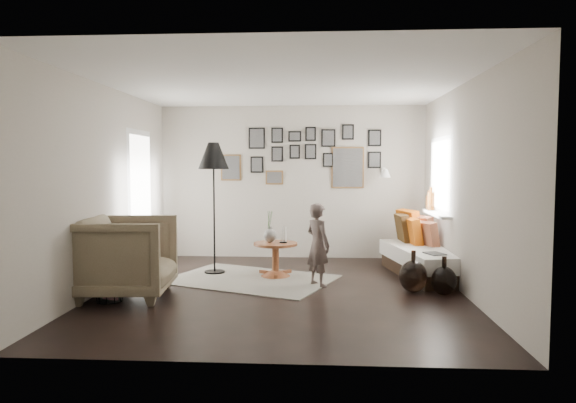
# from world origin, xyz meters

# --- Properties ---
(ground) EXTENTS (4.80, 4.80, 0.00)m
(ground) POSITION_xyz_m (0.00, 0.00, 0.00)
(ground) COLOR black
(ground) RESTS_ON ground
(wall_back) EXTENTS (4.50, 0.00, 4.50)m
(wall_back) POSITION_xyz_m (0.00, 2.40, 1.30)
(wall_back) COLOR #AFA699
(wall_back) RESTS_ON ground
(wall_front) EXTENTS (4.50, 0.00, 4.50)m
(wall_front) POSITION_xyz_m (0.00, -2.40, 1.30)
(wall_front) COLOR #AFA699
(wall_front) RESTS_ON ground
(wall_left) EXTENTS (0.00, 4.80, 4.80)m
(wall_left) POSITION_xyz_m (-2.25, 0.00, 1.30)
(wall_left) COLOR #AFA699
(wall_left) RESTS_ON ground
(wall_right) EXTENTS (0.00, 4.80, 4.80)m
(wall_right) POSITION_xyz_m (2.25, 0.00, 1.30)
(wall_right) COLOR #AFA699
(wall_right) RESTS_ON ground
(ceiling) EXTENTS (4.80, 4.80, 0.00)m
(ceiling) POSITION_xyz_m (0.00, 0.00, 2.60)
(ceiling) COLOR white
(ceiling) RESTS_ON wall_back
(door_left) EXTENTS (0.00, 2.14, 2.14)m
(door_left) POSITION_xyz_m (-2.23, 1.20, 1.05)
(door_left) COLOR white
(door_left) RESTS_ON wall_left
(window_right) EXTENTS (0.15, 1.32, 1.30)m
(window_right) POSITION_xyz_m (2.18, 1.34, 0.93)
(window_right) COLOR white
(window_right) RESTS_ON wall_right
(gallery_wall) EXTENTS (2.74, 0.03, 1.08)m
(gallery_wall) POSITION_xyz_m (0.29, 2.38, 1.74)
(gallery_wall) COLOR brown
(gallery_wall) RESTS_ON wall_back
(wall_sconce) EXTENTS (0.18, 0.36, 0.16)m
(wall_sconce) POSITION_xyz_m (1.55, 2.13, 1.46)
(wall_sconce) COLOR white
(wall_sconce) RESTS_ON wall_back
(rug) EXTENTS (2.57, 2.20, 0.01)m
(rug) POSITION_xyz_m (-0.48, 0.61, 0.01)
(rug) COLOR beige
(rug) RESTS_ON ground
(pedestal_table) EXTENTS (0.63, 0.63, 0.49)m
(pedestal_table) POSITION_xyz_m (-0.15, 0.81, 0.23)
(pedestal_table) COLOR brown
(pedestal_table) RESTS_ON ground
(vase) EXTENTS (0.18, 0.18, 0.45)m
(vase) POSITION_xyz_m (-0.23, 0.83, 0.63)
(vase) COLOR black
(vase) RESTS_ON pedestal_table
(candles) EXTENTS (0.11, 0.11, 0.23)m
(candles) POSITION_xyz_m (-0.04, 0.81, 0.60)
(candles) COLOR black
(candles) RESTS_ON pedestal_table
(daybed) EXTENTS (1.13, 1.96, 0.90)m
(daybed) POSITION_xyz_m (2.00, 1.08, 0.28)
(daybed) COLOR black
(daybed) RESTS_ON ground
(magazine_on_daybed) EXTENTS (0.29, 0.33, 0.01)m
(magazine_on_daybed) POSITION_xyz_m (2.00, 0.44, 0.42)
(magazine_on_daybed) COLOR black
(magazine_on_daybed) RESTS_ON daybed
(armchair) EXTENTS (1.16, 1.13, 0.98)m
(armchair) POSITION_xyz_m (-1.84, -0.41, 0.49)
(armchair) COLOR #6D614A
(armchair) RESTS_ON ground
(armchair_cushion) EXTENTS (0.46, 0.48, 0.20)m
(armchair_cushion) POSITION_xyz_m (-1.81, -0.36, 0.48)
(armchair_cushion) COLOR white
(armchair_cushion) RESTS_ON armchair
(floor_lamp) EXTENTS (0.45, 0.45, 1.92)m
(floor_lamp) POSITION_xyz_m (-1.06, 1.00, 1.65)
(floor_lamp) COLOR black
(floor_lamp) RESTS_ON ground
(magazine_basket) EXTENTS (0.32, 0.32, 0.35)m
(magazine_basket) POSITION_xyz_m (-1.97, -0.62, 0.17)
(magazine_basket) COLOR black
(magazine_basket) RESTS_ON ground
(demijohn_large) EXTENTS (0.35, 0.35, 0.52)m
(demijohn_large) POSITION_xyz_m (1.65, 0.03, 0.20)
(demijohn_large) COLOR black
(demijohn_large) RESTS_ON ground
(demijohn_small) EXTENTS (0.31, 0.31, 0.48)m
(demijohn_small) POSITION_xyz_m (2.00, -0.09, 0.18)
(demijohn_small) COLOR black
(demijohn_small) RESTS_ON ground
(child) EXTENTS (0.46, 0.47, 1.09)m
(child) POSITION_xyz_m (0.46, 0.30, 0.55)
(child) COLOR brown
(child) RESTS_ON ground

